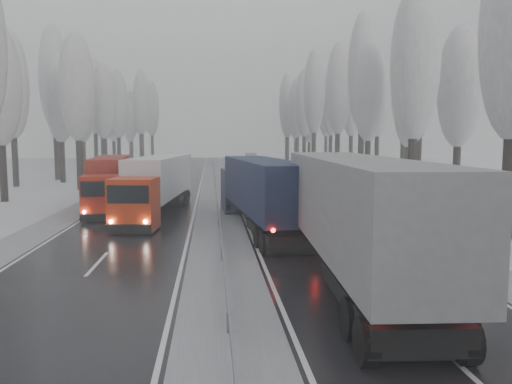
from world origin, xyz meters
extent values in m
cube|color=black|center=(5.25, 30.00, 0.01)|extent=(7.50, 200.00, 0.03)
cube|color=black|center=(-5.25, 30.00, 0.01)|extent=(7.50, 200.00, 0.03)
cube|color=#A4A7AC|center=(0.00, 30.00, 0.02)|extent=(3.00, 200.00, 0.04)
cube|color=#A4A7AC|center=(10.20, 30.00, 0.02)|extent=(2.40, 200.00, 0.04)
cube|color=#A4A7AC|center=(-10.20, 30.00, 0.02)|extent=(2.40, 200.00, 0.04)
cube|color=slate|center=(0.00, 30.00, 0.60)|extent=(0.06, 200.00, 0.32)
cube|color=slate|center=(0.00, 28.00, 0.30)|extent=(0.12, 0.12, 0.60)
cube|color=slate|center=(0.00, 60.00, 0.30)|extent=(0.12, 0.12, 0.60)
cylinder|color=black|center=(15.04, 15.67, 2.80)|extent=(0.68, 0.68, 5.60)
cylinder|color=black|center=(14.51, 27.03, 2.81)|extent=(0.68, 0.68, 5.62)
ellipsoid|color=#989592|center=(14.51, 27.03, 10.84)|extent=(3.60, 3.60, 11.48)
cylinder|color=black|center=(20.02, 31.03, 2.47)|extent=(0.64, 0.64, 4.94)
ellipsoid|color=#989592|center=(20.02, 31.03, 9.53)|extent=(3.60, 3.60, 10.09)
cylinder|color=black|center=(17.90, 35.17, 2.66)|extent=(0.66, 0.66, 5.32)
ellipsoid|color=#989592|center=(17.90, 35.17, 10.27)|extent=(3.60, 3.60, 10.88)
cylinder|color=black|center=(20.12, 39.17, 3.16)|extent=(0.72, 0.72, 6.31)
ellipsoid|color=#989592|center=(20.12, 39.17, 12.17)|extent=(3.60, 3.60, 12.90)
cylinder|color=black|center=(17.02, 45.60, 2.69)|extent=(0.67, 0.67, 5.38)
ellipsoid|color=#989592|center=(17.02, 45.60, 10.37)|extent=(3.60, 3.60, 10.98)
cylinder|color=black|center=(23.31, 49.60, 2.30)|extent=(0.62, 0.62, 4.59)
ellipsoid|color=#989592|center=(23.31, 49.60, 8.86)|extent=(3.60, 3.60, 9.39)
cylinder|color=black|center=(17.90, 51.02, 3.47)|extent=(0.76, 0.76, 6.95)
ellipsoid|color=#989592|center=(17.90, 51.02, 13.40)|extent=(3.60, 3.60, 14.19)
cylinder|color=black|center=(24.81, 55.02, 3.30)|extent=(0.74, 0.74, 6.59)
ellipsoid|color=#989592|center=(24.81, 55.02, 12.71)|extent=(3.60, 3.60, 13.46)
cylinder|color=black|center=(17.56, 61.27, 3.18)|extent=(0.72, 0.72, 6.37)
ellipsoid|color=#989592|center=(17.56, 61.27, 12.28)|extent=(3.60, 3.60, 13.01)
cylinder|color=black|center=(24.72, 65.27, 2.99)|extent=(0.70, 0.70, 5.97)
ellipsoid|color=#989592|center=(24.72, 65.27, 11.52)|extent=(3.60, 3.60, 12.20)
cylinder|color=black|center=(16.34, 71.95, 3.33)|extent=(0.74, 0.74, 6.65)
ellipsoid|color=#989592|center=(16.34, 71.95, 12.83)|extent=(3.60, 3.60, 13.59)
cylinder|color=black|center=(23.71, 75.95, 3.07)|extent=(0.71, 0.71, 6.14)
ellipsoid|color=#989592|center=(23.71, 75.95, 11.84)|extent=(3.60, 3.60, 12.54)
cylinder|color=black|center=(16.56, 81.70, 3.03)|extent=(0.71, 0.71, 6.05)
ellipsoid|color=#989592|center=(16.56, 81.70, 11.68)|extent=(3.60, 3.60, 12.37)
cylinder|color=black|center=(22.48, 85.70, 3.15)|extent=(0.72, 0.72, 6.30)
ellipsoid|color=#989592|center=(22.48, 85.70, 12.15)|extent=(3.60, 3.60, 12.87)
cylinder|color=black|center=(16.63, 89.21, 2.94)|extent=(0.70, 0.70, 5.88)
ellipsoid|color=#989592|center=(16.63, 89.21, 11.33)|extent=(3.60, 3.60, 12.00)
cylinder|color=black|center=(19.77, 93.21, 2.43)|extent=(0.64, 0.64, 4.86)
ellipsoid|color=#989592|center=(19.77, 93.21, 9.37)|extent=(3.60, 3.60, 9.92)
cylinder|color=black|center=(15.73, 96.32, 2.99)|extent=(0.70, 0.70, 5.98)
ellipsoid|color=#989592|center=(15.73, 96.32, 11.53)|extent=(3.60, 3.60, 12.21)
cylinder|color=black|center=(24.94, 100.32, 3.09)|extent=(0.71, 0.71, 6.19)
ellipsoid|color=#989592|center=(24.94, 100.32, 11.93)|extent=(3.60, 3.60, 12.64)
cylinder|color=black|center=(17.04, 106.16, 3.43)|extent=(0.75, 0.75, 6.86)
ellipsoid|color=#989592|center=(17.04, 106.16, 13.22)|extent=(3.60, 3.60, 14.01)
cylinder|color=black|center=(24.02, 110.16, 2.77)|extent=(0.68, 0.68, 5.55)
ellipsoid|color=#989592|center=(24.02, 110.16, 10.70)|extent=(3.60, 3.60, 11.33)
cylinder|color=black|center=(18.73, 116.73, 3.05)|extent=(0.71, 0.71, 6.09)
ellipsoid|color=#989592|center=(18.73, 116.73, 11.75)|extent=(3.60, 3.60, 12.45)
cylinder|color=black|center=(21.55, 120.73, 2.74)|extent=(0.67, 0.67, 5.49)
ellipsoid|color=#989592|center=(21.55, 120.73, 10.58)|extent=(3.60, 3.60, 11.21)
cylinder|color=black|center=(-17.75, 34.20, 2.52)|extent=(0.65, 0.65, 5.03)
cylinder|color=black|center=(-13.94, 43.73, 2.72)|extent=(0.67, 0.67, 5.44)
ellipsoid|color=#989592|center=(-13.94, 43.73, 10.49)|extent=(3.60, 3.60, 11.11)
cylinder|color=black|center=(-21.85, 47.73, 2.86)|extent=(0.69, 0.69, 5.72)
ellipsoid|color=#989592|center=(-21.85, 47.73, 11.04)|extent=(3.60, 3.60, 11.69)
cylinder|color=black|center=(-18.26, 52.71, 2.61)|extent=(0.66, 0.66, 5.23)
ellipsoid|color=#989592|center=(-18.26, 52.71, 10.08)|extent=(3.60, 3.60, 10.68)
cylinder|color=black|center=(-20.05, 56.71, 3.30)|extent=(0.74, 0.74, 6.60)
ellipsoid|color=#989592|center=(-20.05, 56.71, 12.74)|extent=(3.60, 3.60, 13.49)
cylinder|color=black|center=(-18.16, 62.35, 2.58)|extent=(0.65, 0.65, 5.16)
ellipsoid|color=#989592|center=(-18.16, 62.35, 9.95)|extent=(3.60, 3.60, 10.54)
cylinder|color=black|center=(-19.54, 66.35, 2.90)|extent=(0.69, 0.69, 5.79)
ellipsoid|color=#989592|center=(-19.54, 66.35, 11.18)|extent=(3.60, 3.60, 11.84)
cylinder|color=black|center=(-16.58, 69.11, 2.82)|extent=(0.68, 0.68, 5.64)
ellipsoid|color=#989592|center=(-16.58, 69.11, 10.89)|extent=(3.60, 3.60, 11.53)
cylinder|color=black|center=(-21.42, 73.11, 3.28)|extent=(0.73, 0.73, 6.56)
ellipsoid|color=#989592|center=(-21.42, 73.11, 12.65)|extent=(3.60, 3.60, 13.40)
cylinder|color=black|center=(-16.33, 79.19, 2.90)|extent=(0.69, 0.69, 5.79)
ellipsoid|color=#989592|center=(-16.33, 79.19, 11.17)|extent=(3.60, 3.60, 11.84)
cylinder|color=black|center=(-21.09, 83.19, 3.32)|extent=(0.74, 0.74, 6.65)
ellipsoid|color=#989592|center=(-21.09, 83.19, 12.82)|extent=(3.60, 3.60, 13.58)
cylinder|color=black|center=(-18.93, 88.54, 2.56)|extent=(0.65, 0.65, 5.12)
ellipsoid|color=#989592|center=(-18.93, 88.54, 9.88)|extent=(3.60, 3.60, 10.46)
cylinder|color=black|center=(-21.82, 92.54, 2.92)|extent=(0.69, 0.69, 5.84)
ellipsoid|color=#989592|center=(-21.82, 92.54, 11.26)|extent=(3.60, 3.60, 11.92)
cylinder|color=black|center=(-15.07, 99.33, 3.34)|extent=(0.74, 0.74, 6.67)
ellipsoid|color=#989592|center=(-15.07, 99.33, 12.87)|extent=(3.60, 3.60, 13.63)
cylinder|color=black|center=(-24.20, 103.33, 3.15)|extent=(0.72, 0.72, 6.31)
ellipsoid|color=#989592|center=(-24.20, 103.33, 12.16)|extent=(3.60, 3.60, 12.88)
cylinder|color=black|center=(-14.05, 108.72, 3.14)|extent=(0.72, 0.72, 6.29)
ellipsoid|color=#989592|center=(-14.05, 108.72, 12.12)|extent=(3.60, 3.60, 12.84)
cylinder|color=black|center=(-19.66, 112.72, 2.43)|extent=(0.64, 0.64, 4.86)
ellipsoid|color=#989592|center=(-19.66, 112.72, 9.36)|extent=(3.60, 3.60, 9.92)
cylinder|color=black|center=(-17.56, 115.31, 3.31)|extent=(0.74, 0.74, 6.63)
ellipsoid|color=#989592|center=(-17.56, 115.31, 12.78)|extent=(3.60, 3.60, 13.54)
cylinder|color=black|center=(-20.33, 119.31, 2.89)|extent=(0.69, 0.69, 5.79)
ellipsoid|color=#989592|center=(-20.33, 119.31, 11.16)|extent=(3.60, 3.60, 11.82)
cube|color=#454549|center=(4.94, 16.38, 1.85)|extent=(2.92, 3.03, 3.36)
cube|color=black|center=(5.00, 17.78, 2.63)|extent=(2.58, 0.23, 1.12)
cube|color=black|center=(5.00, 17.89, 0.50)|extent=(2.80, 0.29, 0.56)
cube|color=slate|center=(4.54, 7.66, 3.02)|extent=(3.50, 14.66, 3.13)
cube|color=black|center=(4.21, 0.34, 0.62)|extent=(2.58, 0.25, 0.50)
cube|color=black|center=(4.36, 3.64, 0.84)|extent=(2.73, 6.26, 0.50)
cube|color=black|center=(4.24, 0.96, 0.39)|extent=(2.57, 0.18, 0.67)
cylinder|color=black|center=(3.72, 15.54, 0.58)|extent=(0.44, 1.18, 1.16)
cylinder|color=black|center=(6.07, 15.43, 0.58)|extent=(0.44, 1.18, 1.16)
cylinder|color=black|center=(3.17, 3.25, 0.58)|extent=(0.44, 1.18, 1.16)
cylinder|color=black|center=(5.52, 3.14, 0.58)|extent=(0.44, 1.18, 1.16)
cylinder|color=black|center=(3.10, 1.79, 0.58)|extent=(0.44, 1.18, 1.16)
cylinder|color=black|center=(5.45, 1.69, 0.58)|extent=(0.44, 1.18, 1.16)
sphere|color=#FF0C05|center=(3.15, 0.31, 1.51)|extent=(0.22, 0.22, 0.22)
sphere|color=#FF0C05|center=(5.27, 0.22, 1.51)|extent=(0.22, 0.22, 0.22)
sphere|color=white|center=(3.94, 17.97, 0.95)|extent=(0.25, 0.25, 0.25)
sphere|color=white|center=(6.07, 17.87, 0.95)|extent=(0.25, 0.25, 0.25)
cube|color=#1A2142|center=(1.61, 26.26, 1.64)|extent=(2.75, 2.84, 2.99)
cube|color=black|center=(1.48, 27.49, 2.34)|extent=(2.29, 0.34, 1.00)
cube|color=black|center=(1.47, 27.59, 0.45)|extent=(2.49, 0.41, 0.50)
cube|color=#121833|center=(2.43, 18.53, 2.69)|extent=(3.88, 13.14, 2.79)
cube|color=black|center=(3.11, 12.05, 0.55)|extent=(2.29, 0.36, 0.45)
cube|color=black|center=(2.80, 14.97, 0.75)|extent=(2.75, 5.68, 0.45)
cube|color=black|center=(3.05, 12.59, 0.35)|extent=(2.28, 0.30, 0.60)
cylinder|color=black|center=(0.65, 25.36, 0.52)|extent=(0.46, 1.07, 1.04)
cylinder|color=black|center=(2.73, 25.57, 0.52)|extent=(0.46, 1.07, 1.04)
cylinder|color=black|center=(1.80, 14.46, 0.52)|extent=(0.46, 1.07, 1.04)
cylinder|color=black|center=(3.88, 14.68, 0.52)|extent=(0.46, 1.07, 1.04)
cylinder|color=black|center=(1.94, 13.18, 0.52)|extent=(0.46, 1.07, 1.04)
cylinder|color=black|center=(4.02, 13.40, 0.52)|extent=(0.46, 1.07, 1.04)
sphere|color=#FF0C05|center=(2.18, 11.88, 1.34)|extent=(0.20, 0.20, 0.20)
sphere|color=#FF0C05|center=(4.06, 12.08, 1.34)|extent=(0.20, 0.20, 0.20)
sphere|color=white|center=(0.53, 27.52, 0.85)|extent=(0.22, 0.22, 0.22)
sphere|color=white|center=(2.41, 27.72, 0.85)|extent=(0.22, 0.22, 0.22)
cube|color=#B7B2A2|center=(7.72, 32.29, 1.49)|extent=(2.38, 2.47, 2.72)
cube|color=black|center=(7.78, 33.42, 2.13)|extent=(2.08, 0.20, 0.91)
cube|color=black|center=(7.78, 33.51, 0.41)|extent=(2.27, 0.25, 0.45)
cube|color=#B0AC9E|center=(7.36, 25.24, 2.44)|extent=(2.91, 11.87, 2.53)
cube|color=black|center=(7.05, 19.32, 0.50)|extent=(2.08, 0.22, 0.41)
cube|color=black|center=(7.19, 21.99, 0.68)|extent=(2.24, 5.07, 0.41)
cube|color=black|center=(7.08, 19.82, 0.32)|extent=(2.08, 0.16, 0.54)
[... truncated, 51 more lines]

